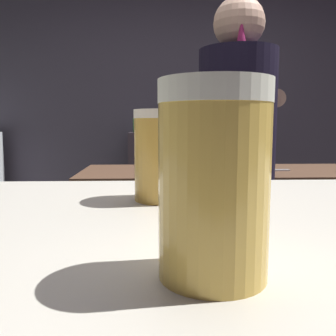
# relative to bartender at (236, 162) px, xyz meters

# --- Properties ---
(wall_back) EXTENTS (5.20, 0.10, 2.70)m
(wall_back) POSITION_rel_bartender_xyz_m (-0.08, 2.07, 0.38)
(wall_back) COLOR #45414F
(wall_back) RESTS_ON ground
(prep_counter) EXTENTS (2.10, 0.60, 0.88)m
(prep_counter) POSITION_rel_bartender_xyz_m (0.27, 0.46, -0.53)
(prep_counter) COLOR #513727
(prep_counter) RESTS_ON ground
(back_shelf) EXTENTS (0.95, 0.36, 1.07)m
(back_shelf) POSITION_rel_bartender_xyz_m (-0.12, 1.79, -0.44)
(back_shelf) COLOR #3B313A
(back_shelf) RESTS_ON ground
(bartender) EXTENTS (0.45, 0.53, 1.68)m
(bartender) POSITION_rel_bartender_xyz_m (0.00, 0.00, 0.00)
(bartender) COLOR #312731
(bartender) RESTS_ON ground
(mixing_bowl) EXTENTS (0.22, 0.22, 0.06)m
(mixing_bowl) POSITION_rel_bartender_xyz_m (-0.04, 0.34, -0.06)
(mixing_bowl) COLOR beige
(mixing_bowl) RESTS_ON prep_counter
(chefs_knife) EXTENTS (0.24, 0.05, 0.01)m
(chefs_knife) POSITION_rel_bartender_xyz_m (0.28, 0.41, -0.09)
(chefs_knife) COLOR silver
(chefs_knife) RESTS_ON prep_counter
(pint_glass_near) EXTENTS (0.08, 0.08, 0.13)m
(pint_glass_near) POSITION_rel_bartender_xyz_m (-0.35, -1.08, 0.13)
(pint_glass_near) COLOR gold
(pint_glass_near) RESTS_ON bar_counter
(pint_glass_far) EXTENTS (0.08, 0.08, 0.14)m
(pint_glass_far) POSITION_rel_bartender_xyz_m (-0.32, -1.34, 0.13)
(pint_glass_far) COLOR #E2B74E
(pint_glass_far) RESTS_ON bar_counter
(bottle_hot_sauce) EXTENTS (0.06, 0.06, 0.24)m
(bottle_hot_sauce) POSITION_rel_bartender_xyz_m (0.09, 1.76, 0.19)
(bottle_hot_sauce) COLOR #D4C77F
(bottle_hot_sauce) RESTS_ON back_shelf
(bottle_soy) EXTENTS (0.07, 0.07, 0.19)m
(bottle_soy) POSITION_rel_bartender_xyz_m (-0.13, 1.85, 0.16)
(bottle_soy) COLOR #D4CE86
(bottle_soy) RESTS_ON back_shelf
(bottle_vinegar) EXTENTS (0.07, 0.07, 0.19)m
(bottle_vinegar) POSITION_rel_bartender_xyz_m (-0.53, 1.77, 0.17)
(bottle_vinegar) COLOR #43803B
(bottle_vinegar) RESTS_ON back_shelf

